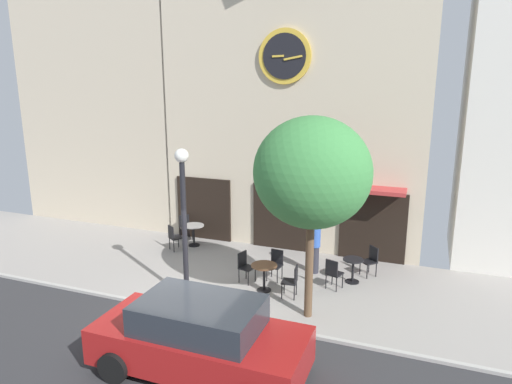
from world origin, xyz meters
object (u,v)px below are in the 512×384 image
object	(u,v)px
cafe_chair_right_end	(276,262)
cafe_chair_facing_street	(371,259)
street_tree	(312,173)
cafe_chair_mid_row	(333,272)
cafe_table_near_curb	(194,231)
cafe_table_center_right	(264,272)
cafe_chair_by_entrance	(174,236)
pedestrian_blue	(315,246)
cafe_chair_near_tree	(185,225)
cafe_chair_curbside	(292,279)
parked_car_red	(200,338)
cafe_table_center	(353,267)
cafe_chair_left_end	(245,264)
street_lamp	(184,225)

from	to	relation	value
cafe_chair_right_end	cafe_chair_facing_street	size ratio (longest dim) A/B	1.00
street_tree	cafe_chair_mid_row	world-z (taller)	street_tree
cafe_table_near_curb	cafe_table_center_right	size ratio (longest dim) A/B	0.99
street_tree	cafe_chair_by_entrance	bearing A→B (deg)	152.95
cafe_chair_by_entrance	cafe_chair_mid_row	bearing A→B (deg)	-10.77
street_tree	pedestrian_blue	size ratio (longest dim) A/B	2.99
cafe_chair_facing_street	pedestrian_blue	size ratio (longest dim) A/B	0.54
cafe_chair_mid_row	cafe_chair_near_tree	world-z (taller)	same
cafe_table_center_right	cafe_chair_by_entrance	bearing A→B (deg)	154.97
cafe_chair_mid_row	cafe_chair_facing_street	size ratio (longest dim) A/B	1.00
cafe_chair_right_end	cafe_chair_curbside	xyz separation A→B (m)	(0.79, -0.96, 0.00)
parked_car_red	pedestrian_blue	bearing A→B (deg)	80.06
cafe_chair_facing_street	cafe_chair_curbside	xyz separation A→B (m)	(-1.81, -2.24, 0.00)
cafe_chair_mid_row	pedestrian_blue	size ratio (longest dim) A/B	0.54
cafe_table_center	pedestrian_blue	world-z (taller)	pedestrian_blue
cafe_table_near_curb	cafe_chair_by_entrance	bearing A→B (deg)	-122.66
cafe_chair_facing_street	pedestrian_blue	bearing A→B (deg)	-166.20
cafe_chair_by_entrance	cafe_chair_facing_street	bearing A→B (deg)	2.20
cafe_chair_left_end	parked_car_red	distance (m)	4.37
street_tree	pedestrian_blue	distance (m)	3.88
pedestrian_blue	cafe_chair_near_tree	bearing A→B (deg)	165.53
pedestrian_blue	parked_car_red	bearing A→B (deg)	-99.94
cafe_chair_right_end	cafe_chair_left_end	distance (m)	0.92
cafe_table_center_right	parked_car_red	distance (m)	3.93
cafe_table_center	parked_car_red	size ratio (longest dim) A/B	0.17
cafe_chair_facing_street	cafe_chair_near_tree	bearing A→B (deg)	172.11
cafe_chair_left_end	street_lamp	bearing A→B (deg)	-124.70
cafe_chair_facing_street	cafe_table_near_curb	bearing A→B (deg)	176.25
cafe_chair_mid_row	parked_car_red	size ratio (longest dim) A/B	0.21
cafe_table_center_right	cafe_chair_curbside	world-z (taller)	cafe_chair_curbside
cafe_table_center_right	cafe_chair_near_tree	world-z (taller)	cafe_chair_near_tree
street_lamp	street_tree	size ratio (longest dim) A/B	0.82
cafe_table_near_curb	parked_car_red	bearing A→B (deg)	-60.80
street_lamp	pedestrian_blue	size ratio (longest dim) A/B	2.45
parked_car_red	cafe_table_center	bearing A→B (deg)	67.68
cafe_chair_curbside	pedestrian_blue	distance (m)	1.87
cafe_chair_near_tree	cafe_chair_facing_street	xyz separation A→B (m)	(6.87, -0.95, 0.00)
street_tree	cafe_table_center_right	world-z (taller)	street_tree
cafe_table_near_curb	cafe_chair_curbside	distance (m)	5.15
cafe_table_center_right	cafe_table_center	size ratio (longest dim) A/B	1.07
cafe_table_center	parked_car_red	world-z (taller)	parked_car_red
cafe_table_center	cafe_chair_mid_row	bearing A→B (deg)	-123.89
pedestrian_blue	parked_car_red	distance (m)	5.73
pedestrian_blue	cafe_chair_by_entrance	bearing A→B (deg)	178.34
cafe_table_center_right	cafe_chair_right_end	distance (m)	0.84
cafe_table_center_right	pedestrian_blue	bearing A→B (deg)	59.16
street_tree	cafe_table_near_curb	bearing A→B (deg)	145.62
street_tree	pedestrian_blue	bearing A→B (deg)	100.21
cafe_chair_near_tree	street_lamp	bearing A→B (deg)	-60.43
cafe_table_near_curb	cafe_chair_curbside	bearing A→B (deg)	-30.90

